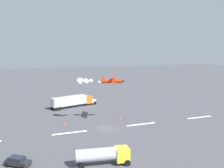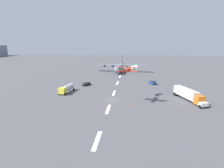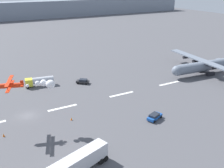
{
  "view_description": "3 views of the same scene",
  "coord_description": "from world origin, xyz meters",
  "px_view_note": "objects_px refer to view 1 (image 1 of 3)",
  "views": [
    {
      "loc": [
        21.23,
        56.02,
        18.59
      ],
      "look_at": [
        -3.27,
        -5.24,
        9.9
      ],
      "focal_mm": 41.46,
      "sensor_mm": 36.0,
      "label": 1
    },
    {
      "loc": [
        -61.75,
        -6.58,
        19.36
      ],
      "look_at": [
        5.81,
        0.4,
        4.29
      ],
      "focal_mm": 30.51,
      "sensor_mm": 36.0,
      "label": 2
    },
    {
      "loc": [
        -8.83,
        -60.23,
        31.48
      ],
      "look_at": [
        24.15,
        0.0,
        3.91
      ],
      "focal_mm": 41.49,
      "sensor_mm": 36.0,
      "label": 3
    }
  ],
  "objects_px": {
    "fuel_tanker_truck": "(103,155)",
    "traffic_cone_far": "(64,123)",
    "airport_staff_sedan": "(18,161)",
    "semi_truck_orange": "(73,101)",
    "traffic_cone_near": "(120,117)",
    "stunt_biplane_red": "(94,81)"
  },
  "relations": [
    {
      "from": "semi_truck_orange",
      "to": "traffic_cone_near",
      "type": "relative_size",
      "value": 21.29
    },
    {
      "from": "airport_staff_sedan",
      "to": "traffic_cone_near",
      "type": "bearing_deg",
      "value": -142.8
    },
    {
      "from": "stunt_biplane_red",
      "to": "traffic_cone_far",
      "type": "bearing_deg",
      "value": -4.55
    },
    {
      "from": "semi_truck_orange",
      "to": "traffic_cone_near",
      "type": "xyz_separation_m",
      "value": [
        -8.79,
        18.81,
        -1.77
      ]
    },
    {
      "from": "fuel_tanker_truck",
      "to": "traffic_cone_far",
      "type": "distance_m",
      "value": 25.77
    },
    {
      "from": "stunt_biplane_red",
      "to": "airport_staff_sedan",
      "type": "relative_size",
      "value": 2.78
    },
    {
      "from": "airport_staff_sedan",
      "to": "traffic_cone_near",
      "type": "xyz_separation_m",
      "value": [
        -27.14,
        -20.6,
        -0.44
      ]
    },
    {
      "from": "fuel_tanker_truck",
      "to": "airport_staff_sedan",
      "type": "xyz_separation_m",
      "value": [
        13.0,
        -4.79,
        -0.93
      ]
    },
    {
      "from": "airport_staff_sedan",
      "to": "traffic_cone_near",
      "type": "height_order",
      "value": "airport_staff_sedan"
    },
    {
      "from": "airport_staff_sedan",
      "to": "traffic_cone_near",
      "type": "distance_m",
      "value": 34.08
    },
    {
      "from": "semi_truck_orange",
      "to": "fuel_tanker_truck",
      "type": "height_order",
      "value": "semi_truck_orange"
    },
    {
      "from": "semi_truck_orange",
      "to": "traffic_cone_far",
      "type": "height_order",
      "value": "semi_truck_orange"
    },
    {
      "from": "semi_truck_orange",
      "to": "traffic_cone_near",
      "type": "height_order",
      "value": "semi_truck_orange"
    },
    {
      "from": "semi_truck_orange",
      "to": "airport_staff_sedan",
      "type": "bearing_deg",
      "value": 65.03
    },
    {
      "from": "semi_truck_orange",
      "to": "airport_staff_sedan",
      "type": "height_order",
      "value": "semi_truck_orange"
    },
    {
      "from": "semi_truck_orange",
      "to": "fuel_tanker_truck",
      "type": "distance_m",
      "value": 44.53
    },
    {
      "from": "stunt_biplane_red",
      "to": "traffic_cone_far",
      "type": "relative_size",
      "value": 15.9
    },
    {
      "from": "stunt_biplane_red",
      "to": "traffic_cone_far",
      "type": "distance_m",
      "value": 12.94
    },
    {
      "from": "airport_staff_sedan",
      "to": "traffic_cone_far",
      "type": "distance_m",
      "value": 24.0
    },
    {
      "from": "fuel_tanker_truck",
      "to": "traffic_cone_far",
      "type": "bearing_deg",
      "value": -87.24
    },
    {
      "from": "fuel_tanker_truck",
      "to": "semi_truck_orange",
      "type": "bearing_deg",
      "value": -96.91
    },
    {
      "from": "fuel_tanker_truck",
      "to": "traffic_cone_near",
      "type": "bearing_deg",
      "value": -119.12
    }
  ]
}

